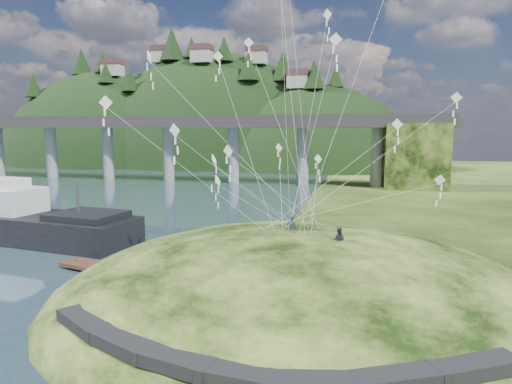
# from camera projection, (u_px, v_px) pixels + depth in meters

# --- Properties ---
(ground) EXTENTS (320.00, 320.00, 0.00)m
(ground) POSITION_uv_depth(u_px,v_px,m) (178.00, 304.00, 30.78)
(ground) COLOR black
(ground) RESTS_ON ground
(grass_hill) EXTENTS (36.00, 32.00, 13.00)m
(grass_hill) POSITION_uv_depth(u_px,v_px,m) (299.00, 325.00, 31.07)
(grass_hill) COLOR black
(grass_hill) RESTS_ON ground
(footpath) EXTENTS (22.29, 5.84, 0.83)m
(footpath) POSITION_uv_depth(u_px,v_px,m) (249.00, 357.00, 19.39)
(footpath) COLOR black
(footpath) RESTS_ON ground
(bridge) EXTENTS (160.00, 11.00, 15.00)m
(bridge) POSITION_uv_depth(u_px,v_px,m) (191.00, 139.00, 103.09)
(bridge) COLOR #2D2B2B
(bridge) RESTS_ON ground
(far_ridge) EXTENTS (153.00, 70.00, 94.50)m
(far_ridge) POSITION_uv_depth(u_px,v_px,m) (201.00, 185.00, 159.55)
(far_ridge) COLOR black
(far_ridge) RESTS_ON ground
(work_barge) EXTENTS (25.11, 9.87, 8.55)m
(work_barge) POSITION_uv_depth(u_px,v_px,m) (26.00, 220.00, 48.47)
(work_barge) COLOR black
(work_barge) RESTS_ON ground
(wooden_dock) EXTENTS (13.04, 4.95, 0.92)m
(wooden_dock) POSITION_uv_depth(u_px,v_px,m) (126.00, 272.00, 36.54)
(wooden_dock) COLOR #391F17
(wooden_dock) RESTS_ON ground
(kite_flyers) EXTENTS (4.09, 2.77, 1.98)m
(kite_flyers) POSITION_uv_depth(u_px,v_px,m) (317.00, 222.00, 29.41)
(kite_flyers) COLOR #272B34
(kite_flyers) RESTS_ON ground
(kite_swarm) EXTENTS (20.03, 17.51, 20.55)m
(kite_swarm) POSITION_uv_depth(u_px,v_px,m) (282.00, 68.00, 29.77)
(kite_swarm) COLOR white
(kite_swarm) RESTS_ON ground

